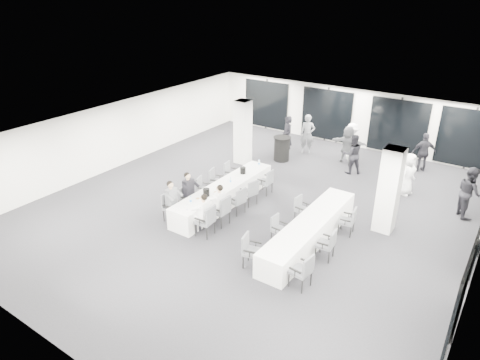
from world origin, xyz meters
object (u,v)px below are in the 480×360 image
at_px(chair_main_left_fourth, 215,179).
at_px(standing_guest_e, 408,171).
at_px(chair_main_left_near, 170,205).
at_px(chair_side_left_far, 301,207).
at_px(standing_guest_h, 470,189).
at_px(ice_bucket_near, 206,192).
at_px(chair_side_right_near, 303,270).
at_px(chair_side_left_mid, 278,227).
at_px(chair_main_left_far, 230,172).
at_px(standing_guest_b, 353,152).
at_px(banquet_table_side, 309,231).
at_px(chair_main_right_near, 207,219).
at_px(chair_main_right_mid, 238,199).
at_px(chair_side_right_far, 349,220).
at_px(chair_main_left_second, 187,197).
at_px(standing_guest_a, 308,132).
at_px(chair_main_right_far, 267,180).
at_px(standing_guest_d, 424,150).
at_px(cocktail_table, 282,149).
at_px(chair_main_left_mid, 203,187).
at_px(chair_side_left_near, 250,249).
at_px(chair_side_right_mid, 328,243).
at_px(standing_guest_g, 287,134).
at_px(banquet_table_main, 224,194).
at_px(standing_guest_c, 352,139).
at_px(chair_main_right_fourth, 251,191).
at_px(chair_main_right_second, 222,209).
at_px(ice_bucket_far, 243,170).

bearing_deg(chair_main_left_fourth, standing_guest_e, 110.57).
distance_m(chair_main_left_near, standing_guest_e, 8.83).
relative_size(chair_side_left_far, standing_guest_h, 0.43).
height_order(chair_side_left_far, ice_bucket_near, ice_bucket_near).
distance_m(chair_side_right_near, ice_bucket_near, 4.75).
relative_size(chair_side_left_mid, chair_side_left_far, 0.99).
bearing_deg(ice_bucket_near, chair_main_left_far, 108.44).
distance_m(chair_side_left_mid, chair_side_right_near, 2.30).
bearing_deg(standing_guest_b, banquet_table_side, 59.72).
relative_size(chair_main_right_near, chair_side_right_near, 1.05).
distance_m(chair_main_right_mid, chair_side_right_far, 3.74).
distance_m(chair_main_left_second, standing_guest_a, 7.52).
bearing_deg(chair_main_left_near, chair_main_left_fourth, 175.58).
relative_size(chair_main_left_fourth, chair_main_right_far, 0.98).
height_order(chair_side_left_far, standing_guest_e, standing_guest_e).
relative_size(chair_main_left_far, standing_guest_d, 0.48).
distance_m(cocktail_table, chair_main_right_mid, 5.31).
xyz_separation_m(chair_main_left_near, chair_main_left_mid, (0.01, 1.73, -0.03)).
relative_size(chair_side_left_near, chair_side_left_mid, 1.14).
bearing_deg(chair_main_left_mid, standing_guest_b, 132.00).
relative_size(chair_side_right_mid, standing_guest_g, 0.45).
bearing_deg(standing_guest_e, chair_side_right_near, -171.65).
bearing_deg(cocktail_table, standing_guest_e, -3.45).
xyz_separation_m(banquet_table_main, chair_side_right_near, (4.48, -2.64, 0.19)).
xyz_separation_m(chair_side_left_mid, standing_guest_b, (-0.09, 6.30, 0.47)).
relative_size(banquet_table_main, chair_main_right_near, 4.79).
bearing_deg(standing_guest_b, chair_main_right_far, 23.58).
bearing_deg(standing_guest_g, banquet_table_side, -17.55).
height_order(chair_side_right_far, standing_guest_c, standing_guest_c).
height_order(banquet_table_main, standing_guest_e, standing_guest_e).
xyz_separation_m(chair_main_right_mid, chair_side_right_mid, (3.64, -0.77, -0.01)).
height_order(chair_main_right_near, chair_main_right_far, chair_main_right_near).
height_order(chair_main_left_fourth, chair_main_right_fourth, chair_main_right_fourth).
height_order(chair_main_left_near, standing_guest_g, standing_guest_g).
xyz_separation_m(chair_main_left_far, chair_side_right_mid, (5.30, -2.57, 0.02)).
bearing_deg(chair_main_left_second, standing_guest_d, 135.26).
xyz_separation_m(standing_guest_a, standing_guest_g, (-0.63, -0.82, 0.02)).
bearing_deg(chair_main_right_second, ice_bucket_far, 21.68).
bearing_deg(standing_guest_e, chair_main_left_fourth, 137.36).
bearing_deg(chair_side_left_far, banquet_table_side, 44.62).
height_order(chair_main_right_far, standing_guest_c, standing_guest_c).
bearing_deg(banquet_table_side, standing_guest_c, 101.74).
bearing_deg(standing_guest_g, chair_main_right_mid, -38.97).
bearing_deg(banquet_table_main, ice_bucket_near, -89.18).
bearing_deg(ice_bucket_near, chair_main_right_fourth, 60.99).
height_order(chair_side_left_mid, ice_bucket_far, ice_bucket_far).
bearing_deg(chair_main_left_far, chair_main_left_mid, -7.41).
bearing_deg(standing_guest_b, chair_main_left_second, 21.49).
relative_size(chair_main_right_mid, standing_guest_b, 0.50).
distance_m(banquet_table_main, standing_guest_a, 6.38).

